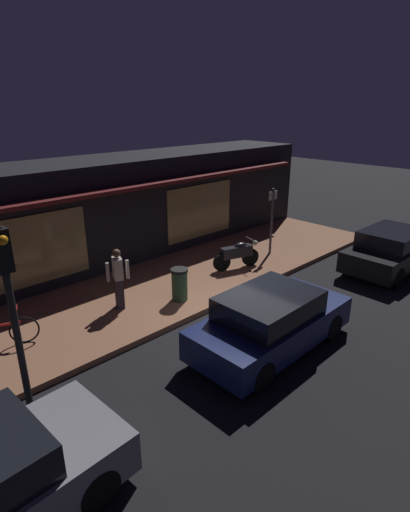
{
  "coord_description": "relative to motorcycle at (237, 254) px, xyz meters",
  "views": [
    {
      "loc": [
        -7.22,
        -6.07,
        5.37
      ],
      "look_at": [
        0.96,
        2.4,
        0.95
      ],
      "focal_mm": 28.79,
      "sensor_mm": 36.0,
      "label": 1
    }
  ],
  "objects": [
    {
      "name": "ground_plane",
      "position": [
        -2.43,
        -2.38,
        -0.65
      ],
      "size": [
        60.0,
        60.0,
        0.0
      ],
      "primitive_type": "plane",
      "color": "black"
    },
    {
      "name": "sidewalk_slab",
      "position": [
        -2.43,
        0.62,
        -0.57
      ],
      "size": [
        18.0,
        4.0,
        0.15
      ],
      "primitive_type": "cube",
      "color": "brown",
      "rests_on": "ground_plane"
    },
    {
      "name": "storefront_building",
      "position": [
        -2.43,
        4.01,
        1.16
      ],
      "size": [
        18.0,
        3.3,
        3.6
      ],
      "color": "black",
      "rests_on": "ground_plane"
    },
    {
      "name": "motorcycle",
      "position": [
        0.0,
        0.0,
        0.0
      ],
      "size": [
        1.66,
        0.74,
        0.97
      ],
      "color": "black",
      "rests_on": "sidewalk_slab"
    },
    {
      "name": "bicycle_parked",
      "position": [
        -7.4,
        0.52,
        -0.14
      ],
      "size": [
        1.56,
        0.68,
        0.91
      ],
      "color": "black",
      "rests_on": "sidewalk_slab"
    },
    {
      "name": "person_photographer",
      "position": [
        -4.39,
        0.31,
        0.38
      ],
      "size": [
        0.6,
        0.43,
        1.67
      ],
      "color": "#28232D",
      "rests_on": "sidewalk_slab"
    },
    {
      "name": "sign_post",
      "position": [
        1.96,
        0.13,
        0.86
      ],
      "size": [
        0.44,
        0.09,
        2.4
      ],
      "color": "#47474C",
      "rests_on": "sidewalk_slab"
    },
    {
      "name": "trash_bin",
      "position": [
        -2.93,
        -0.46,
        -0.03
      ],
      "size": [
        0.48,
        0.48,
        0.93
      ],
      "color": "#2D4C33",
      "rests_on": "sidewalk_slab"
    },
    {
      "name": "traffic_light_pole",
      "position": [
        -7.8,
        -2.06,
        1.83
      ],
      "size": [
        0.24,
        0.33,
        3.6
      ],
      "color": "black",
      "rests_on": "ground_plane"
    },
    {
      "name": "parked_car_far",
      "position": [
        -2.88,
        -3.59,
        0.06
      ],
      "size": [
        4.11,
        1.8,
        1.42
      ],
      "color": "black",
      "rests_on": "ground_plane"
    },
    {
      "name": "parked_car_across",
      "position": [
        3.96,
        -3.45,
        0.06
      ],
      "size": [
        4.12,
        1.83,
        1.42
      ],
      "color": "black",
      "rests_on": "ground_plane"
    }
  ]
}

